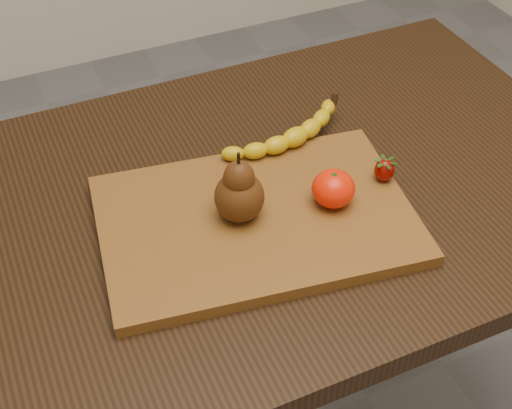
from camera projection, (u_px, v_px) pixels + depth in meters
name	position (u px, v px, depth m)	size (l,w,h in m)	color
table	(294.00, 225.00, 1.18)	(1.00, 0.70, 0.76)	black
cutting_board	(256.00, 220.00, 1.04)	(0.45, 0.30, 0.02)	brown
banana	(295.00, 137.00, 1.14)	(0.20, 0.05, 0.03)	#DAB50A
pear	(239.00, 186.00, 0.99)	(0.07, 0.07, 0.11)	#4A270C
mandarin	(333.00, 189.00, 1.03)	(0.06, 0.06, 0.05)	#FE2002
strawberry	(385.00, 169.00, 1.07)	(0.03, 0.03, 0.04)	#800703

